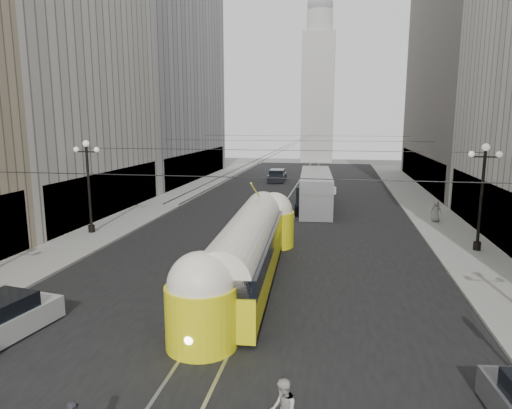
% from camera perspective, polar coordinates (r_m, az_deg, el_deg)
% --- Properties ---
extents(road, '(20.00, 85.00, 0.02)m').
position_cam_1_polar(road, '(43.86, 4.56, 0.13)').
color(road, black).
rests_on(road, ground).
extents(sidewalk_left, '(4.00, 72.00, 0.15)m').
position_cam_1_polar(sidewalk_left, '(49.80, -8.90, 1.36)').
color(sidewalk_left, gray).
rests_on(sidewalk_left, ground).
extents(sidewalk_right, '(4.00, 72.00, 0.15)m').
position_cam_1_polar(sidewalk_right, '(47.73, 19.48, 0.50)').
color(sidewalk_right, gray).
rests_on(sidewalk_right, ground).
extents(rail_left, '(0.12, 85.00, 0.04)m').
position_cam_1_polar(rail_left, '(43.94, 3.58, 0.16)').
color(rail_left, gray).
rests_on(rail_left, ground).
extents(rail_right, '(0.12, 85.00, 0.04)m').
position_cam_1_polar(rail_right, '(43.79, 5.53, 0.10)').
color(rail_right, gray).
rests_on(rail_right, ground).
extents(building_left_far, '(12.60, 28.60, 28.60)m').
position_cam_1_polar(building_left_far, '(63.60, -12.71, 16.05)').
color(building_left_far, '#999999').
rests_on(building_left_far, ground).
extents(building_right_far, '(12.60, 32.60, 32.60)m').
position_cam_1_polar(building_right_far, '(61.14, 26.36, 17.38)').
color(building_right_far, '#514C47').
rests_on(building_right_far, ground).
extents(distant_tower, '(6.00, 6.00, 31.36)m').
position_cam_1_polar(distant_tower, '(90.83, 7.80, 14.85)').
color(distant_tower, '#B2AFA8').
rests_on(distant_tower, ground).
extents(lamppost_left_mid, '(1.86, 0.44, 6.37)m').
position_cam_1_polar(lamppost_left_mid, '(33.29, -20.21, 2.76)').
color(lamppost_left_mid, black).
rests_on(lamppost_left_mid, sidewalk_left).
extents(lamppost_right_mid, '(1.86, 0.44, 6.37)m').
position_cam_1_polar(lamppost_right_mid, '(29.94, 26.40, 1.52)').
color(lamppost_right_mid, black).
rests_on(lamppost_right_mid, sidewalk_right).
extents(catenary, '(25.00, 72.00, 0.23)m').
position_cam_1_polar(catenary, '(42.19, 4.69, 7.77)').
color(catenary, black).
rests_on(catenary, ground).
extents(streetcar, '(3.20, 15.94, 3.49)m').
position_cam_1_polar(streetcar, '(22.25, -1.01, -5.52)').
color(streetcar, yellow).
rests_on(streetcar, ground).
extents(city_bus, '(3.37, 12.79, 3.22)m').
position_cam_1_polar(city_bus, '(41.69, 7.47, 1.99)').
color(city_bus, '#9D9FA2').
rests_on(city_bus, ground).
extents(sedan_white_far, '(2.88, 4.85, 1.43)m').
position_cam_1_polar(sedan_white_far, '(51.12, 8.39, 2.26)').
color(sedan_white_far, white).
rests_on(sedan_white_far, ground).
extents(sedan_dark_far, '(2.20, 5.05, 1.58)m').
position_cam_1_polar(sedan_dark_far, '(59.59, 2.64, 3.58)').
color(sedan_dark_far, black).
rests_on(sedan_dark_far, ground).
extents(pedestrian_sidewalk_right, '(0.94, 0.78, 1.65)m').
position_cam_1_polar(pedestrian_sidewalk_right, '(37.67, 21.59, -0.78)').
color(pedestrian_sidewalk_right, gray).
rests_on(pedestrian_sidewalk_right, sidewalk_right).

